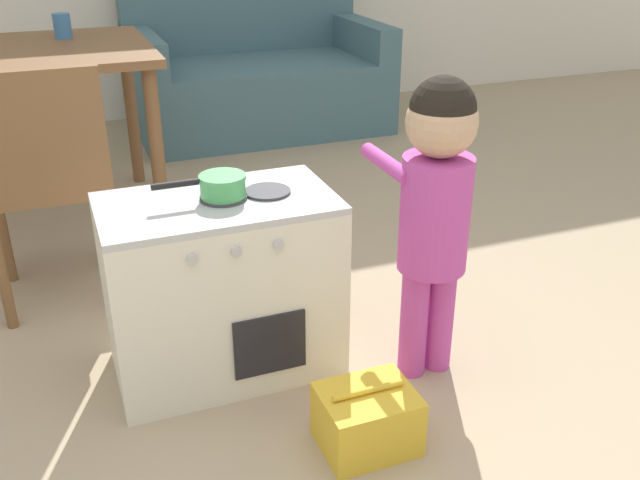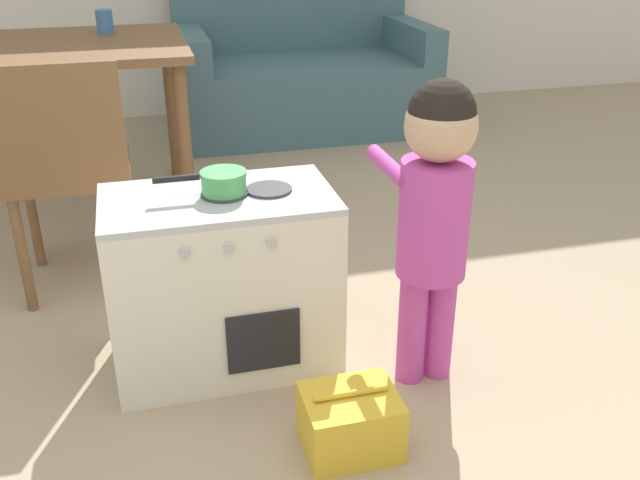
# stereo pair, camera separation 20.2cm
# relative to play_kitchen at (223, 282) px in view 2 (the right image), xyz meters

# --- Properties ---
(play_kitchen) EXTENTS (0.65, 0.38, 0.55)m
(play_kitchen) POSITION_rel_play_kitchen_xyz_m (0.00, 0.00, 0.00)
(play_kitchen) COLOR silver
(play_kitchen) RESTS_ON ground_plane
(toy_pot) EXTENTS (0.25, 0.13, 0.06)m
(toy_pot) POSITION_rel_play_kitchen_xyz_m (0.01, 0.00, 0.31)
(toy_pot) COLOR #4CAD5B
(toy_pot) RESTS_ON play_kitchen
(child_figure) EXTENTS (0.22, 0.35, 0.88)m
(child_figure) POSITION_rel_play_kitchen_xyz_m (0.55, -0.23, 0.30)
(child_figure) COLOR #BC429E
(child_figure) RESTS_ON ground_plane
(toy_basket) EXTENTS (0.24, 0.19, 0.18)m
(toy_basket) POSITION_rel_play_kitchen_xyz_m (0.25, -0.47, -0.19)
(toy_basket) COLOR gold
(toy_basket) RESTS_ON ground_plane
(dining_table) EXTENTS (1.06, 0.86, 0.75)m
(dining_table) POSITION_rel_play_kitchen_xyz_m (-0.48, 1.34, 0.38)
(dining_table) COLOR brown
(dining_table) RESTS_ON ground_plane
(dining_chair_near) EXTENTS (0.41, 0.41, 0.84)m
(dining_chair_near) POSITION_rel_play_kitchen_xyz_m (-0.44, 0.57, 0.19)
(dining_chair_near) COLOR brown
(dining_chair_near) RESTS_ON ground_plane
(couch) EXTENTS (1.47, 0.90, 0.82)m
(couch) POSITION_rel_play_kitchen_xyz_m (0.83, 2.44, 0.03)
(couch) COLOR #426670
(couch) RESTS_ON ground_plane
(cup_on_table) EXTENTS (0.07, 0.07, 0.10)m
(cup_on_table) POSITION_rel_play_kitchen_xyz_m (-0.28, 1.52, 0.53)
(cup_on_table) COLOR teal
(cup_on_table) RESTS_ON dining_table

